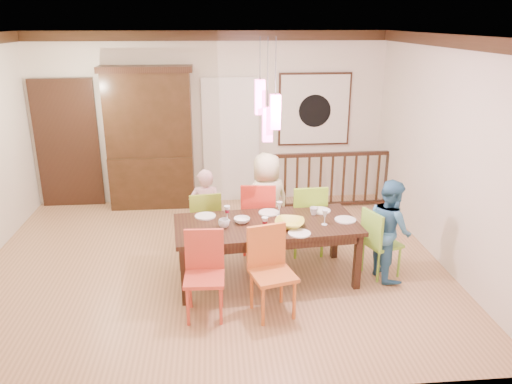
{
  "coord_description": "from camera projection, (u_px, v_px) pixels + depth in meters",
  "views": [
    {
      "loc": [
        0.02,
        -5.99,
        3.07
      ],
      "look_at": [
        0.56,
        -0.04,
        1.0
      ],
      "focal_mm": 35.0,
      "sensor_mm": 36.0,
      "label": 1
    }
  ],
  "objects": [
    {
      "name": "floor",
      "position": [
        214.0,
        263.0,
        6.64
      ],
      "size": [
        6.0,
        6.0,
        0.0
      ],
      "primitive_type": "plane",
      "color": "#A2774E",
      "rests_on": "ground"
    },
    {
      "name": "ceiling",
      "position": [
        207.0,
        35.0,
        5.69
      ],
      "size": [
        6.0,
        6.0,
        0.0
      ],
      "primitive_type": "plane",
      "rotation": [
        3.14,
        0.0,
        0.0
      ],
      "color": "white",
      "rests_on": "wall_back"
    },
    {
      "name": "wall_back",
      "position": [
        210.0,
        119.0,
        8.52
      ],
      "size": [
        6.0,
        0.0,
        6.0
      ],
      "primitive_type": "plane",
      "rotation": [
        1.57,
        0.0,
        0.0
      ],
      "color": "beige",
      "rests_on": "floor"
    },
    {
      "name": "wall_right",
      "position": [
        444.0,
        152.0,
        6.42
      ],
      "size": [
        0.0,
        5.0,
        5.0
      ],
      "primitive_type": "plane",
      "rotation": [
        1.57,
        0.0,
        -1.57
      ],
      "color": "beige",
      "rests_on": "floor"
    },
    {
      "name": "crown_molding",
      "position": [
        207.0,
        42.0,
        5.72
      ],
      "size": [
        6.0,
        5.0,
        0.16
      ],
      "primitive_type": null,
      "color": "black",
      "rests_on": "wall_back"
    },
    {
      "name": "panel_door",
      "position": [
        68.0,
        146.0,
        8.4
      ],
      "size": [
        1.04,
        0.07,
        2.24
      ],
      "primitive_type": "cube",
      "color": "black",
      "rests_on": "wall_back"
    },
    {
      "name": "white_doorway",
      "position": [
        231.0,
        142.0,
        8.65
      ],
      "size": [
        0.97,
        0.05,
        2.22
      ],
      "primitive_type": "cube",
      "color": "silver",
      "rests_on": "wall_back"
    },
    {
      "name": "painting",
      "position": [
        314.0,
        110.0,
        8.59
      ],
      "size": [
        1.25,
        0.06,
        1.25
      ],
      "color": "black",
      "rests_on": "wall_back"
    },
    {
      "name": "pendant_cluster",
      "position": [
        267.0,
        111.0,
        5.56
      ],
      "size": [
        0.27,
        0.21,
        1.14
      ],
      "color": "#F248A3",
      "rests_on": "ceiling"
    },
    {
      "name": "dining_table",
      "position": [
        267.0,
        229.0,
        6.03
      ],
      "size": [
        2.28,
        1.19,
        0.75
      ],
      "rotation": [
        0.0,
        0.0,
        0.09
      ],
      "color": "black",
      "rests_on": "floor"
    },
    {
      "name": "chair_far_left",
      "position": [
        204.0,
        217.0,
        6.76
      ],
      "size": [
        0.47,
        0.47,
        0.92
      ],
      "rotation": [
        0.0,
        0.0,
        3.3
      ],
      "color": "olive",
      "rests_on": "floor"
    },
    {
      "name": "chair_far_mid",
      "position": [
        259.0,
        211.0,
        6.83
      ],
      "size": [
        0.51,
        0.51,
        1.02
      ],
      "rotation": [
        0.0,
        0.0,
        3.02
      ],
      "color": "red",
      "rests_on": "floor"
    },
    {
      "name": "chair_far_right",
      "position": [
        307.0,
        213.0,
        6.78
      ],
      "size": [
        0.47,
        0.47,
        1.0
      ],
      "rotation": [
        0.0,
        0.0,
        3.18
      ],
      "color": "#80B825",
      "rests_on": "floor"
    },
    {
      "name": "chair_near_left",
      "position": [
        204.0,
        271.0,
        5.29
      ],
      "size": [
        0.44,
        0.44,
        0.94
      ],
      "rotation": [
        0.0,
        0.0,
        -0.04
      ],
      "color": "#C5402C",
      "rests_on": "floor"
    },
    {
      "name": "chair_near_mid",
      "position": [
        273.0,
        268.0,
        5.32
      ],
      "size": [
        0.54,
        0.54,
        0.98
      ],
      "rotation": [
        0.0,
        0.0,
        0.26
      ],
      "color": "#CB6529",
      "rests_on": "floor"
    },
    {
      "name": "chair_end_right",
      "position": [
        383.0,
        238.0,
        6.2
      ],
      "size": [
        0.5,
        0.5,
        0.87
      ],
      "rotation": [
        0.0,
        0.0,
        1.91
      ],
      "color": "#86C93A",
      "rests_on": "floor"
    },
    {
      "name": "china_hutch",
      "position": [
        150.0,
        138.0,
        8.33
      ],
      "size": [
        1.5,
        0.46,
        2.37
      ],
      "color": "black",
      "rests_on": "floor"
    },
    {
      "name": "balustrade",
      "position": [
        332.0,
        179.0,
        8.49
      ],
      "size": [
        2.14,
        0.14,
        0.96
      ],
      "rotation": [
        0.0,
        0.0,
        0.03
      ],
      "color": "black",
      "rests_on": "floor"
    },
    {
      "name": "person_far_left",
      "position": [
        206.0,
        212.0,
        6.75
      ],
      "size": [
        0.46,
        0.33,
        1.2
      ],
      "primitive_type": "imported",
      "rotation": [
        0.0,
        0.0,
        3.23
      ],
      "color": "beige",
      "rests_on": "floor"
    },
    {
      "name": "person_far_mid",
      "position": [
        267.0,
        203.0,
        6.83
      ],
      "size": [
        0.79,
        0.66,
        1.39
      ],
      "primitive_type": "imported",
      "rotation": [
        0.0,
        0.0,
        3.51
      ],
      "color": "beige",
      "rests_on": "floor"
    },
    {
      "name": "person_end_right",
      "position": [
        390.0,
        229.0,
        6.11
      ],
      "size": [
        0.56,
        0.68,
        1.27
      ],
      "primitive_type": "imported",
      "rotation": [
        0.0,
        0.0,
        1.71
      ],
      "color": "teal",
      "rests_on": "floor"
    },
    {
      "name": "serving_bowl",
      "position": [
        290.0,
        223.0,
        5.88
      ],
      "size": [
        0.43,
        0.43,
        0.09
      ],
      "primitive_type": "imported",
      "rotation": [
        0.0,
        0.0,
        -0.25
      ],
      "color": "gold",
      "rests_on": "dining_table"
    },
    {
      "name": "small_bowl",
      "position": [
        242.0,
        220.0,
        6.0
      ],
      "size": [
        0.25,
        0.25,
        0.06
      ],
      "primitive_type": "imported",
      "rotation": [
        0.0,
        0.0,
        0.31
      ],
      "color": "white",
      "rests_on": "dining_table"
    },
    {
      "name": "cup_left",
      "position": [
        224.0,
        223.0,
        5.86
      ],
      "size": [
        0.17,
        0.17,
        0.1
      ],
      "primitive_type": "imported",
      "rotation": [
        0.0,
        0.0,
        -0.39
      ],
      "color": "silver",
      "rests_on": "dining_table"
    },
    {
      "name": "cup_right",
      "position": [
        314.0,
        211.0,
        6.24
      ],
      "size": [
        0.14,
        0.14,
        0.1
      ],
      "primitive_type": "imported",
      "rotation": [
        0.0,
        0.0,
        0.44
      ],
      "color": "silver",
      "rests_on": "dining_table"
    },
    {
      "name": "plate_far_left",
      "position": [
        205.0,
        216.0,
        6.19
      ],
      "size": [
        0.26,
        0.26,
        0.01
      ],
      "primitive_type": "cylinder",
      "color": "white",
      "rests_on": "dining_table"
    },
    {
      "name": "plate_far_mid",
      "position": [
        269.0,
        213.0,
        6.31
      ],
      "size": [
        0.26,
        0.26,
        0.01
      ],
      "primitive_type": "cylinder",
      "color": "white",
      "rests_on": "dining_table"
    },
    {
      "name": "plate_far_right",
      "position": [
        320.0,
        211.0,
        6.37
      ],
      "size": [
        0.26,
        0.26,
        0.01
      ],
      "primitive_type": "cylinder",
      "color": "white",
      "rests_on": "dining_table"
    },
    {
      "name": "plate_near_left",
      "position": [
        207.0,
        236.0,
        5.63
      ],
      "size": [
        0.26,
        0.26,
        0.01
      ],
      "primitive_type": "cylinder",
      "color": "white",
      "rests_on": "dining_table"
    },
    {
      "name": "plate_near_mid",
      "position": [
        299.0,
        233.0,
        5.69
      ],
      "size": [
        0.26,
        0.26,
        0.01
      ],
      "primitive_type": "cylinder",
      "color": "white",
      "rests_on": "dining_table"
    },
    {
      "name": "plate_end_right",
      "position": [
        345.0,
        220.0,
        6.08
      ],
      "size": [
        0.26,
        0.26,
        0.01
      ],
      "primitive_type": "cylinder",
      "color": "white",
      "rests_on": "dining_table"
    },
    {
      "name": "wine_glass_a",
      "position": [
        227.0,
        213.0,
        6.04
      ],
      "size": [
        0.08,
        0.08,
        0.19
      ],
      "primitive_type": null,
      "color": "#590C19",
      "rests_on": "dining_table"
    },
    {
      "name": "wine_glass_b",
      "position": [
        279.0,
        209.0,
        6.18
      ],
      "size": [
        0.08,
        0.08,
        0.19
      ],
      "primitive_type": null,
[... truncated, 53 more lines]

